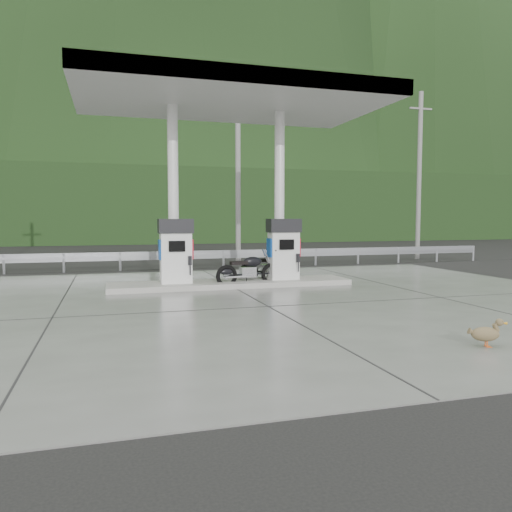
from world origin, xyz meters
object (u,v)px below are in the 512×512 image
object	(u,v)px
gas_pump_right	(284,249)
motorcycle_left	(249,270)
duck	(485,334)
motorcycle_right	(269,267)
gas_pump_left	(176,251)

from	to	relation	value
gas_pump_right	motorcycle_left	world-z (taller)	gas_pump_right
duck	gas_pump_right	bearing A→B (deg)	113.25
gas_pump_right	motorcycle_right	bearing A→B (deg)	106.59
gas_pump_left	motorcycle_right	xyz separation A→B (m)	(2.99, 0.71, -0.60)
motorcycle_left	motorcycle_right	size ratio (longest dim) A/B	1.01
gas_pump_right	duck	world-z (taller)	gas_pump_right
duck	motorcycle_right	bearing A→B (deg)	114.35
gas_pump_left	motorcycle_left	distance (m)	2.21
gas_pump_left	duck	xyz separation A→B (m)	(3.72, -7.76, -0.86)
gas_pump_left	motorcycle_left	bearing A→B (deg)	-0.95
gas_pump_right	motorcycle_left	size ratio (longest dim) A/B	0.93
gas_pump_right	duck	size ratio (longest dim) A/B	3.45
gas_pump_right	duck	xyz separation A→B (m)	(0.52, -7.76, -0.86)
motorcycle_left	duck	world-z (taller)	motorcycle_left
gas_pump_right	duck	distance (m)	7.82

